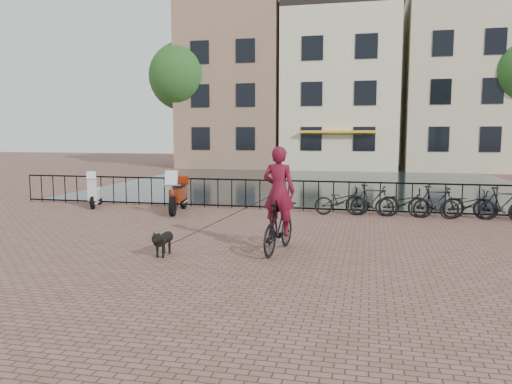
% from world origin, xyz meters
% --- Properties ---
extents(ground, '(100.00, 100.00, 0.00)m').
position_xyz_m(ground, '(0.00, 0.00, 0.00)').
color(ground, brown).
rests_on(ground, ground).
extents(canal_water, '(20.00, 20.00, 0.00)m').
position_xyz_m(canal_water, '(0.00, 17.30, 0.00)').
color(canal_water, black).
rests_on(canal_water, ground).
extents(railing, '(20.00, 0.05, 1.02)m').
position_xyz_m(railing, '(0.00, 8.00, 0.50)').
color(railing, black).
rests_on(railing, ground).
extents(canal_house_left, '(7.50, 9.00, 12.80)m').
position_xyz_m(canal_house_left, '(-7.50, 30.00, 6.40)').
color(canal_house_left, '#8C6651').
rests_on(canal_house_left, ground).
extents(canal_house_mid, '(8.00, 9.50, 11.80)m').
position_xyz_m(canal_house_mid, '(0.50, 30.00, 5.90)').
color(canal_house_mid, beige).
rests_on(canal_house_mid, ground).
extents(canal_house_right, '(7.00, 9.00, 13.30)m').
position_xyz_m(canal_house_right, '(8.50, 30.00, 6.65)').
color(canal_house_right, '#BEB78D').
rests_on(canal_house_right, ground).
extents(tree_far_left, '(5.04, 5.04, 9.27)m').
position_xyz_m(tree_far_left, '(-11.00, 27.00, 6.73)').
color(tree_far_left, black).
rests_on(tree_far_left, ground).
extents(cyclist, '(0.93, 2.05, 2.71)m').
position_xyz_m(cyclist, '(0.73, 2.03, 1.03)').
color(cyclist, black).
rests_on(cyclist, ground).
extents(dog, '(0.30, 0.85, 0.57)m').
position_xyz_m(dog, '(-1.61, 1.18, 0.28)').
color(dog, black).
rests_on(dog, ground).
extents(motorcycle, '(0.79, 2.12, 1.48)m').
position_xyz_m(motorcycle, '(-3.47, 6.74, 0.74)').
color(motorcycle, maroon).
rests_on(motorcycle, ground).
extents(scooter, '(0.86, 1.49, 1.33)m').
position_xyz_m(scooter, '(-6.79, 7.26, 0.67)').
color(scooter, beige).
rests_on(scooter, ground).
extents(parked_bike_0, '(1.79, 0.85, 0.90)m').
position_xyz_m(parked_bike_0, '(1.80, 7.40, 0.45)').
color(parked_bike_0, black).
rests_on(parked_bike_0, ground).
extents(parked_bike_1, '(1.67, 0.49, 1.00)m').
position_xyz_m(parked_bike_1, '(2.75, 7.40, 0.50)').
color(parked_bike_1, black).
rests_on(parked_bike_1, ground).
extents(parked_bike_2, '(1.74, 0.66, 0.90)m').
position_xyz_m(parked_bike_2, '(3.70, 7.40, 0.45)').
color(parked_bike_2, black).
rests_on(parked_bike_2, ground).
extents(parked_bike_3, '(1.68, 0.54, 1.00)m').
position_xyz_m(parked_bike_3, '(4.65, 7.40, 0.50)').
color(parked_bike_3, black).
rests_on(parked_bike_3, ground).
extents(parked_bike_4, '(1.77, 0.79, 0.90)m').
position_xyz_m(parked_bike_4, '(5.60, 7.40, 0.45)').
color(parked_bike_4, black).
rests_on(parked_bike_4, ground).
extents(parked_bike_5, '(1.71, 0.65, 1.00)m').
position_xyz_m(parked_bike_5, '(6.55, 7.40, 0.50)').
color(parked_bike_5, black).
rests_on(parked_bike_5, ground).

